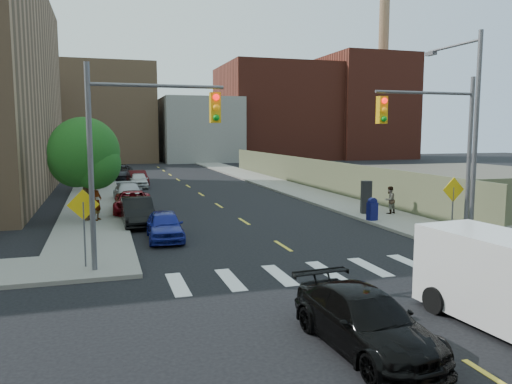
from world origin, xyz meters
TOP-DOWN VIEW (x-y plane):
  - ground at (0.00, 0.00)m, footprint 160.00×160.00m
  - sidewalk_nw at (-7.75, 41.50)m, footprint 3.50×73.00m
  - sidewalk_ne at (7.75, 41.50)m, footprint 3.50×73.00m
  - fence_north at (9.60, 28.00)m, footprint 0.12×44.00m
  - gravel_lot at (28.00, 30.00)m, footprint 36.00×42.00m
  - bg_bldg_midwest at (-6.00, 72.00)m, footprint 14.00×16.00m
  - bg_bldg_center at (8.00, 70.00)m, footprint 12.00×16.00m
  - bg_bldg_east at (22.00, 72.00)m, footprint 18.00×18.00m
  - bg_bldg_fareast at (38.00, 70.00)m, footprint 14.00×16.00m
  - smokestack at (42.00, 70.00)m, footprint 1.80×1.80m
  - signal_nw at (-5.98, 6.00)m, footprint 4.59×0.30m
  - signal_ne at (5.98, 6.00)m, footprint 4.59×0.30m
  - streetlight_ne at (8.20, 6.90)m, footprint 0.25×3.70m
  - warn_sign_nw at (-7.80, 6.50)m, footprint 1.06×0.06m
  - warn_sign_ne at (7.20, 6.50)m, footprint 1.06×0.06m
  - warn_sign_midwest at (-7.80, 20.00)m, footprint 1.06×0.06m
  - tree_west_near at (-8.00, 16.05)m, footprint 3.66×3.64m
  - tree_west_far at (-8.00, 31.05)m, footprint 3.66×3.64m
  - parked_car_blue at (-4.59, 10.69)m, footprint 1.69×3.85m
  - parked_car_black at (-5.50, 14.61)m, footprint 1.57×4.28m
  - parked_car_red at (-5.50, 18.54)m, footprint 2.42×4.77m
  - parked_car_silver at (-5.50, 23.44)m, footprint 2.04×4.50m
  - parked_car_white at (-4.20, 32.08)m, footprint 1.66×3.84m
  - parked_car_maroon at (-4.20, 33.64)m, footprint 1.77×4.20m
  - parked_car_grey at (-5.50, 40.10)m, footprint 2.91×5.58m
  - black_sedan at (-1.73, -1.87)m, footprint 2.09×4.54m
  - cargo_van at (2.20, -1.86)m, footprint 2.42×5.13m
  - mailbox at (6.30, 11.60)m, footprint 0.53×0.43m
  - payphone at (7.11, 13.66)m, footprint 0.65×0.58m
  - pedestrian_west at (-7.48, 15.84)m, footprint 0.72×0.84m
  - pedestrian_east at (8.31, 13.17)m, footprint 0.91×0.81m

SIDE VIEW (x-z plane):
  - ground at x=0.00m, z-range 0.00..0.00m
  - gravel_lot at x=28.00m, z-range 0.00..0.06m
  - sidewalk_nw at x=-7.75m, z-range 0.00..0.15m
  - sidewalk_ne at x=7.75m, z-range 0.00..0.15m
  - parked_car_silver at x=-5.50m, z-range 0.00..1.28m
  - black_sedan at x=-1.73m, z-range 0.00..1.29m
  - parked_car_white at x=-4.20m, z-range 0.00..1.29m
  - parked_car_blue at x=-4.59m, z-range 0.00..1.29m
  - parked_car_red at x=-5.50m, z-range 0.00..1.29m
  - parked_car_maroon at x=-4.20m, z-range 0.00..1.35m
  - parked_car_black at x=-5.50m, z-range 0.00..1.40m
  - mailbox at x=6.30m, z-range 0.13..1.32m
  - parked_car_grey at x=-5.50m, z-range 0.00..1.50m
  - pedestrian_east at x=8.31m, z-range 0.15..1.70m
  - payphone at x=7.11m, z-range 0.15..2.00m
  - pedestrian_west at x=-7.48m, z-range 0.15..2.11m
  - cargo_van at x=2.20m, z-range 0.06..2.34m
  - fence_north at x=9.60m, z-range 0.00..2.50m
  - warn_sign_nw at x=-7.80m, z-range 0.58..3.41m
  - warn_sign_ne at x=7.20m, z-range 0.58..3.41m
  - warn_sign_midwest at x=-7.80m, z-range 0.58..3.41m
  - tree_west_near at x=-8.00m, z-range 0.72..6.24m
  - tree_west_far at x=-8.00m, z-range 0.72..6.24m
  - signal_nw at x=-5.98m, z-range 1.03..8.03m
  - signal_ne at x=5.98m, z-range 1.03..8.03m
  - bg_bldg_center at x=8.00m, z-range 0.00..10.00m
  - streetlight_ne at x=8.20m, z-range 0.72..9.72m
  - bg_bldg_midwest at x=-6.00m, z-range 0.00..15.00m
  - bg_bldg_east at x=22.00m, z-range 0.00..16.00m
  - bg_bldg_fareast at x=38.00m, z-range 0.00..18.00m
  - smokestack at x=42.00m, z-range 0.00..28.00m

